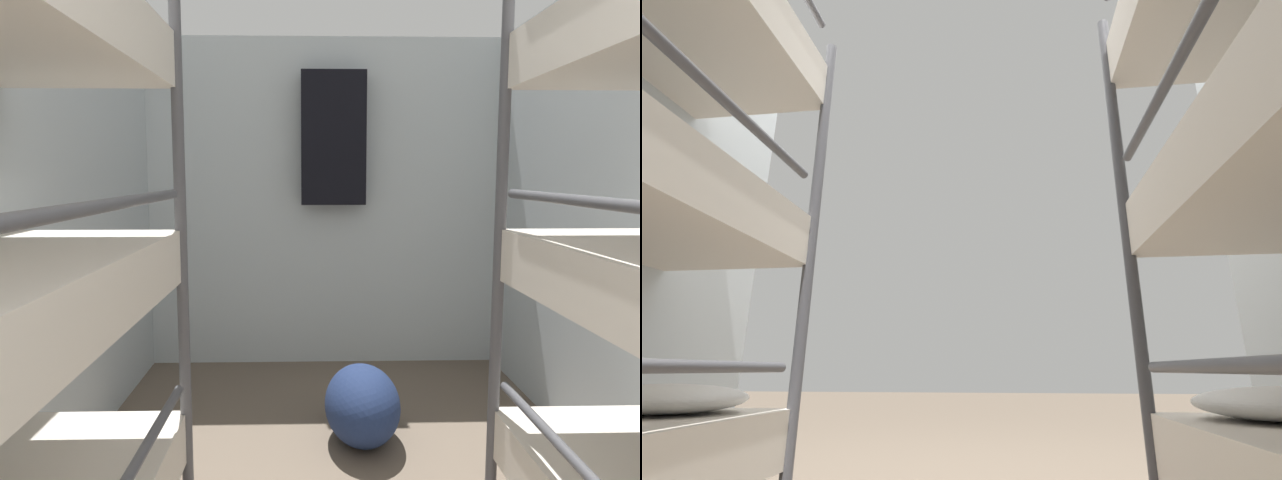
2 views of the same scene
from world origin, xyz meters
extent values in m
cylinder|color=#4C4C51|center=(-0.60, 0.57, 1.00)|extent=(0.04, 0.04, 2.00)
ellipsoid|color=white|center=(-0.92, 0.79, 1.21)|extent=(0.51, 0.40, 0.09)
cylinder|color=#4C4C51|center=(0.60, 0.57, 1.00)|extent=(0.04, 0.04, 2.00)
ellipsoid|color=white|center=(0.92, 0.79, 0.50)|extent=(0.51, 0.40, 0.09)
ellipsoid|color=white|center=(0.92, 0.79, 1.21)|extent=(0.51, 0.40, 0.09)
cylinder|color=#4C4C51|center=(0.60, 1.44, 1.31)|extent=(0.03, 1.52, 0.03)
ellipsoid|color=white|center=(0.92, 0.79, 1.93)|extent=(0.51, 0.40, 0.09)
camera|label=1|loc=(-0.14, 0.18, 1.39)|focal=32.00mm
camera|label=2|loc=(-0.18, 2.11, 0.59)|focal=24.00mm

